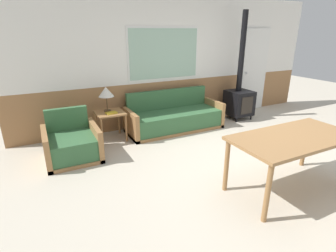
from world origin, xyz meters
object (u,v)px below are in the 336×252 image
(couch, at_px, (174,118))
(table_lamp, at_px, (106,92))
(armchair, at_px, (72,145))
(side_table, at_px, (110,117))
(wood_stove, at_px, (239,96))
(dining_table, at_px, (294,142))

(couch, height_order, table_lamp, table_lamp)
(couch, height_order, armchair, couch)
(couch, distance_m, side_table, 1.37)
(couch, distance_m, wood_stove, 1.75)
(wood_stove, bearing_deg, side_table, 178.78)
(armchair, relative_size, dining_table, 0.52)
(side_table, relative_size, table_lamp, 1.18)
(couch, distance_m, armchair, 2.18)
(side_table, relative_size, dining_table, 0.34)
(dining_table, xyz_separation_m, wood_stove, (1.45, 2.65, -0.13))
(table_lamp, xyz_separation_m, dining_table, (1.65, -2.80, -0.24))
(armchair, relative_size, wood_stove, 0.35)
(table_lamp, bearing_deg, dining_table, -59.56)
(couch, distance_m, dining_table, 2.71)
(couch, relative_size, armchair, 2.40)
(dining_table, relative_size, wood_stove, 0.67)
(couch, xyz_separation_m, armchair, (-2.13, -0.45, -0.01))
(armchair, height_order, side_table, armchair)
(table_lamp, bearing_deg, couch, -6.01)
(couch, bearing_deg, side_table, 177.73)
(armchair, xyz_separation_m, side_table, (0.78, 0.50, 0.22))
(side_table, bearing_deg, couch, -2.27)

